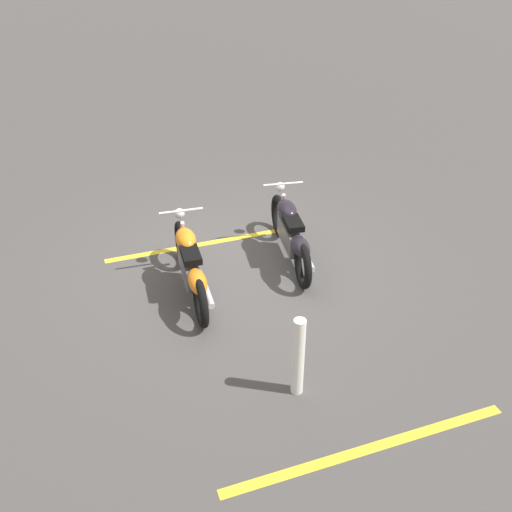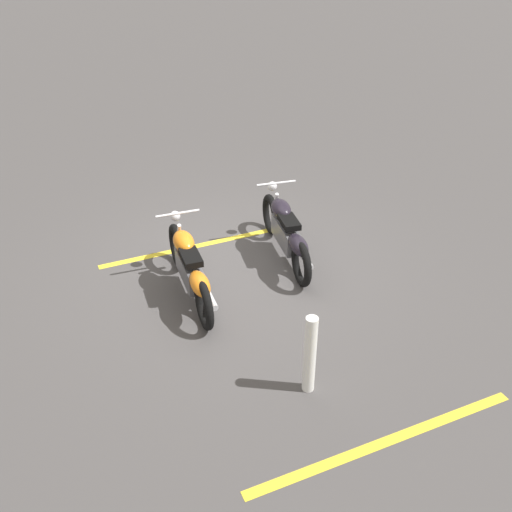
{
  "view_description": "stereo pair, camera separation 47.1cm",
  "coord_description": "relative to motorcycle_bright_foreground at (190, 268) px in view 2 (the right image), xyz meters",
  "views": [
    {
      "loc": [
        7.13,
        -2.25,
        4.79
      ],
      "look_at": [
        0.89,
        0.0,
        0.65
      ],
      "focal_mm": 40.69,
      "sensor_mm": 36.0,
      "label": 1
    },
    {
      "loc": [
        6.95,
        -2.68,
        4.79
      ],
      "look_at": [
        0.89,
        0.0,
        0.65
      ],
      "focal_mm": 40.69,
      "sensor_mm": 36.0,
      "label": 2
    }
  ],
  "objects": [
    {
      "name": "parking_stripe_near",
      "position": [
        -1.24,
        0.53,
        -0.46
      ],
      "size": [
        0.13,
        3.2,
        0.01
      ],
      "primitive_type": "cube",
      "rotation": [
        0.0,
        0.0,
        1.57
      ],
      "color": "yellow",
      "rests_on": "ground"
    },
    {
      "name": "motorcycle_dark_foreground",
      "position": [
        -0.35,
        1.65,
        0.0
      ],
      "size": [
        2.22,
        0.64,
        1.04
      ],
      "rotation": [
        0.0,
        0.0,
        2.99
      ],
      "color": "black",
      "rests_on": "ground"
    },
    {
      "name": "bollard_post",
      "position": [
        2.27,
        0.63,
        0.04
      ],
      "size": [
        0.14,
        0.14,
        1.01
      ],
      "primitive_type": "cylinder",
      "color": "white",
      "rests_on": "ground"
    },
    {
      "name": "parking_stripe_mid",
      "position": [
        3.27,
        1.01,
        -0.46
      ],
      "size": [
        0.13,
        3.2,
        0.01
      ],
      "primitive_type": "cube",
      "rotation": [
        0.0,
        0.0,
        1.57
      ],
      "color": "yellow",
      "rests_on": "ground"
    },
    {
      "name": "motorcycle_bright_foreground",
      "position": [
        0.0,
        0.0,
        0.0
      ],
      "size": [
        2.23,
        0.62,
        1.04
      ],
      "rotation": [
        0.0,
        0.0,
        3.07
      ],
      "color": "black",
      "rests_on": "ground"
    },
    {
      "name": "ground_plane",
      "position": [
        -0.52,
        0.83,
        -0.46
      ],
      "size": [
        60.0,
        60.0,
        0.0
      ],
      "primitive_type": "plane",
      "color": "#474444"
    }
  ]
}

